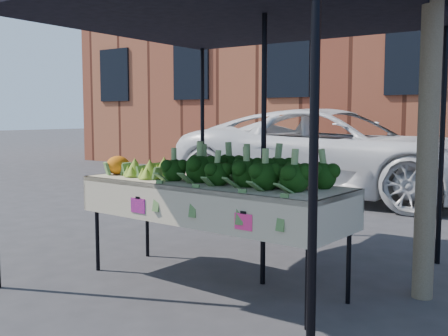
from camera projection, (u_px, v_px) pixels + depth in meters
ground at (213, 281)px, 4.65m from camera, size 90.00×90.00×0.00m
table at (211, 234)px, 4.50m from camera, size 2.45×0.95×0.90m
canopy at (234, 125)px, 4.72m from camera, size 3.16×3.16×2.74m
broccoli_heap at (245, 166)px, 4.28m from camera, size 1.50×0.60×0.30m
romanesco_cluster at (151, 164)px, 4.81m from camera, size 0.46×0.50×0.23m
cauliflower_pair at (118, 164)px, 5.00m from camera, size 0.23×0.23×0.21m
vehicle at (337, 36)px, 9.30m from camera, size 1.66×2.67×5.70m
building_left at (305, 20)px, 16.86m from camera, size 12.00×8.00×9.00m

